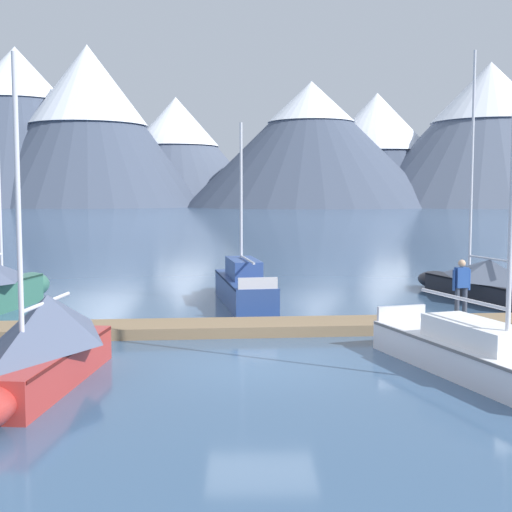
# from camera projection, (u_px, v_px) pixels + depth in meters

# --- Properties ---
(ground_plane) EXTENTS (700.00, 700.00, 0.00)m
(ground_plane) POSITION_uv_depth(u_px,v_px,m) (261.00, 367.00, 15.92)
(ground_plane) COLOR #38567A
(mountain_west_summit) EXTENTS (91.96, 91.96, 53.00)m
(mountain_west_summit) POSITION_uv_depth(u_px,v_px,m) (17.00, 125.00, 235.33)
(mountain_west_summit) COLOR #424C60
(mountain_west_summit) RESTS_ON ground
(mountain_central_massif) EXTENTS (73.25, 73.25, 51.50)m
(mountain_central_massif) POSITION_uv_depth(u_px,v_px,m) (88.00, 122.00, 224.97)
(mountain_central_massif) COLOR #424C60
(mountain_central_massif) RESTS_ON ground
(mountain_shoulder_ridge) EXTENTS (64.83, 64.83, 38.45)m
(mountain_shoulder_ridge) POSITION_uv_depth(u_px,v_px,m) (176.00, 149.00, 250.60)
(mountain_shoulder_ridge) COLOR #4C566B
(mountain_shoulder_ridge) RESTS_ON ground
(mountain_east_summit) EXTENTS (80.89, 80.89, 39.54)m
(mountain_east_summit) POSITION_uv_depth(u_px,v_px,m) (311.00, 143.00, 222.60)
(mountain_east_summit) COLOR #424C60
(mountain_east_summit) RESTS_ON ground
(mountain_rear_spur) EXTENTS (69.99, 69.99, 38.64)m
(mountain_rear_spur) POSITION_uv_depth(u_px,v_px,m) (376.00, 146.00, 241.62)
(mountain_rear_spur) COLOR #424C60
(mountain_rear_spur) RESTS_ON ground
(mountain_north_horn) EXTENTS (86.02, 86.02, 46.21)m
(mountain_north_horn) POSITION_uv_depth(u_px,v_px,m) (489.00, 132.00, 225.92)
(mountain_north_horn) COLOR slate
(mountain_north_horn) RESTS_ON ground
(dock) EXTENTS (22.11, 3.33, 0.30)m
(dock) POSITION_uv_depth(u_px,v_px,m) (257.00, 327.00, 19.89)
(dock) COLOR #846B4C
(dock) RESTS_ON ground
(sailboat_second_berth) EXTENTS (2.06, 6.38, 6.51)m
(sailboat_second_berth) POSITION_uv_depth(u_px,v_px,m) (39.00, 346.00, 14.11)
(sailboat_second_berth) COLOR #B2332D
(sailboat_second_berth) RESTS_ON ground
(sailboat_mid_dock_port) EXTENTS (2.34, 7.50, 6.46)m
(sailboat_mid_dock_port) POSITION_uv_depth(u_px,v_px,m) (242.00, 285.00, 25.45)
(sailboat_mid_dock_port) COLOR navy
(sailboat_mid_dock_port) RESTS_ON ground
(sailboat_mid_dock_starboard) EXTENTS (3.61, 7.64, 8.90)m
(sailboat_mid_dock_starboard) POSITION_uv_depth(u_px,v_px,m) (490.00, 359.00, 14.58)
(sailboat_mid_dock_starboard) COLOR white
(sailboat_mid_dock_starboard) RESTS_ON ground
(sailboat_far_berth) EXTENTS (3.29, 7.15, 9.23)m
(sailboat_far_berth) POSITION_uv_depth(u_px,v_px,m) (478.00, 280.00, 26.11)
(sailboat_far_berth) COLOR black
(sailboat_far_berth) RESTS_ON ground
(person_on_dock) EXTENTS (0.57, 0.31, 1.69)m
(person_on_dock) POSITION_uv_depth(u_px,v_px,m) (461.00, 284.00, 20.68)
(person_on_dock) COLOR #384256
(person_on_dock) RESTS_ON dock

